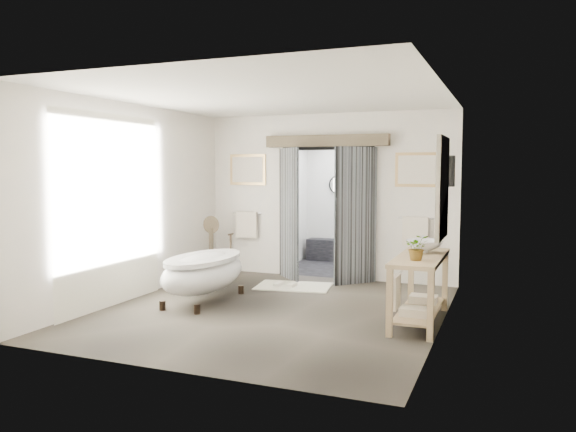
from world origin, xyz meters
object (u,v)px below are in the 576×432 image
object	(u,v)px
rug	(294,286)
basin	(424,246)
clawfoot_tub	(204,271)
vanity	(418,283)

from	to	relation	value
rug	basin	size ratio (longest dim) A/B	2.52
rug	clawfoot_tub	bearing A→B (deg)	-120.30
clawfoot_tub	vanity	distance (m)	3.07
clawfoot_tub	vanity	bearing A→B (deg)	-0.03
clawfoot_tub	basin	size ratio (longest dim) A/B	3.91
clawfoot_tub	rug	bearing A→B (deg)	59.70
rug	basin	world-z (taller)	basin
clawfoot_tub	vanity	world-z (taller)	clawfoot_tub
basin	clawfoot_tub	bearing A→B (deg)	168.78
vanity	rug	world-z (taller)	vanity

